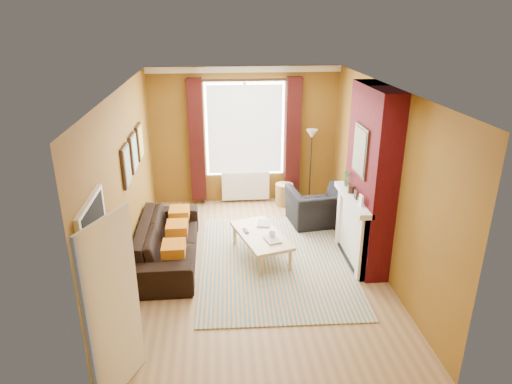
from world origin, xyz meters
The scene contains 12 objects.
ground centered at (0.00, 0.00, 0.00)m, with size 5.50×5.50×0.00m, color olive.
room_walls centered at (0.63, 0.28, 1.38)m, with size 3.82×5.54×2.83m.
striped_rug centered at (0.29, 0.07, 0.01)m, with size 2.49×3.38×0.02m.
sofa centered at (-1.42, 0.29, 0.34)m, with size 2.30×0.90×0.67m, color black.
armchair centered at (1.29, 1.42, 0.35)m, with size 1.07×0.93×0.70m, color black.
coffee_table centered at (0.08, 0.23, 0.38)m, with size 0.97×1.41×0.43m.
wicker_stool centered at (0.79, 2.40, 0.23)m, with size 0.39×0.39×0.46m.
floor_lamp centered at (1.32, 2.40, 1.26)m, with size 0.25×0.25×1.59m.
book_a centered at (0.13, -0.04, 0.44)m, with size 0.22×0.29×0.03m, color #999999.
book_b centered at (0.06, 0.63, 0.44)m, with size 0.22×0.30×0.02m, color #999999.
mug centered at (0.24, 0.07, 0.48)m, with size 0.11×0.11×0.10m, color #999999.
tv_remote centered at (-0.16, 0.35, 0.44)m, with size 0.09×0.18×0.02m.
Camera 1 is at (-0.61, -6.34, 3.75)m, focal length 32.00 mm.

